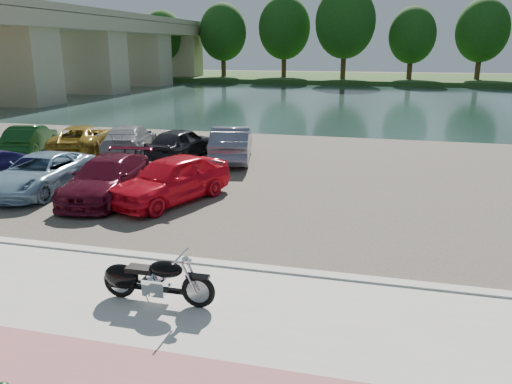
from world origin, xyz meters
TOP-DOWN VIEW (x-y plane):
  - ground at (0.00, 0.00)m, footprint 200.00×200.00m
  - promenade at (0.00, -1.00)m, footprint 60.00×6.00m
  - kerb at (0.00, 2.00)m, footprint 60.00×0.30m
  - parking_lot at (0.00, 11.00)m, footprint 60.00×18.00m
  - river at (0.00, 40.00)m, footprint 120.00×40.00m
  - far_bank at (0.00, 72.00)m, footprint 120.00×24.00m
  - bridge at (-28.00, 41.02)m, footprint 7.00×56.00m
  - far_trees at (4.36, 65.79)m, footprint 70.25×10.68m
  - motorcycle at (-1.37, 0.02)m, footprint 2.33×0.75m
  - car_2 at (-8.55, 6.43)m, footprint 2.32×4.74m
  - car_3 at (-5.89, 6.28)m, footprint 2.39×4.84m
  - car_4 at (-3.67, 6.44)m, footprint 3.29×4.76m
  - car_5 at (-13.44, 12.20)m, footprint 2.54×4.22m
  - car_6 at (-11.03, 12.87)m, footprint 3.35×5.07m
  - car_7 at (-8.63, 12.98)m, footprint 3.18×5.15m
  - car_8 at (-5.93, 12.70)m, footprint 2.22×4.27m
  - car_9 at (-3.54, 12.78)m, footprint 2.61×4.90m

SIDE VIEW (x-z plane):
  - ground at x=0.00m, z-range 0.00..0.00m
  - river at x=0.00m, z-range 0.00..0.00m
  - parking_lot at x=0.00m, z-range 0.00..0.04m
  - promenade at x=0.00m, z-range 0.00..0.10m
  - kerb at x=0.00m, z-range 0.00..0.14m
  - far_bank at x=0.00m, z-range 0.00..0.60m
  - motorcycle at x=-1.37m, z-range 0.04..1.09m
  - car_6 at x=-11.03m, z-range 0.04..1.33m
  - car_2 at x=-8.55m, z-range 0.04..1.33m
  - car_5 at x=-13.44m, z-range 0.04..1.35m
  - car_3 at x=-5.89m, z-range 0.04..1.39m
  - car_8 at x=-5.93m, z-range 0.04..1.43m
  - car_7 at x=-8.63m, z-range 0.04..1.43m
  - car_4 at x=-3.67m, z-range 0.04..1.55m
  - car_9 at x=-3.54m, z-range 0.04..1.57m
  - bridge at x=-28.00m, z-range 1.24..9.79m
  - far_trees at x=4.36m, z-range 1.23..13.75m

